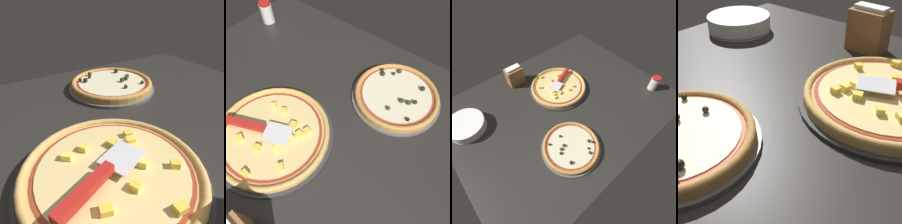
# 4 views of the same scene
# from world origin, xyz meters

# --- Properties ---
(ground_plane) EXTENTS (1.43, 1.11, 0.04)m
(ground_plane) POSITION_xyz_m (0.00, 0.00, -0.02)
(ground_plane) COLOR black
(pizza_pan_front) EXTENTS (0.41, 0.41, 0.01)m
(pizza_pan_front) POSITION_xyz_m (-0.08, -0.13, 0.01)
(pizza_pan_front) COLOR #2D2D30
(pizza_pan_front) RESTS_ON ground_plane
(pizza_front) EXTENTS (0.39, 0.39, 0.04)m
(pizza_front) POSITION_xyz_m (-0.08, -0.13, 0.02)
(pizza_front) COLOR tan
(pizza_front) RESTS_ON pizza_pan_front
(plate_stack) EXTENTS (0.23, 0.23, 0.06)m
(plate_stack) POSITION_xyz_m (0.55, -0.24, 0.03)
(plate_stack) COLOR white
(plate_stack) RESTS_ON ground_plane
(napkin_holder) EXTENTS (0.12, 0.08, 0.14)m
(napkin_holder) POSITION_xyz_m (0.11, -0.38, 0.07)
(napkin_holder) COLOR olive
(napkin_holder) RESTS_ON ground_plane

